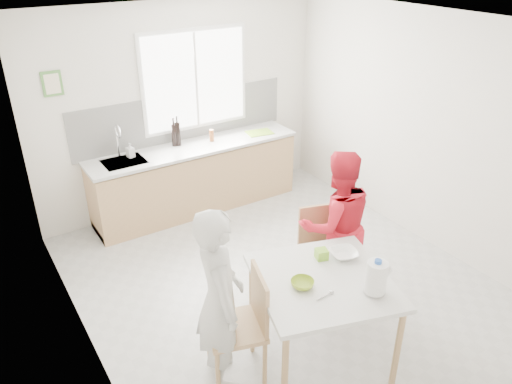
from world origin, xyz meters
The scene contains 21 objects.
ground centered at (0.00, 0.00, 0.00)m, with size 4.50×4.50×0.00m, color #B7B7B2.
room_shell centered at (0.00, 0.00, 1.64)m, with size 4.50×4.50×4.50m.
window centered at (0.20, 2.23, 1.70)m, with size 1.50×0.06×1.30m.
backsplash centered at (0.00, 2.24, 1.23)m, with size 3.00×0.02×0.65m, color white.
picture_frame centered at (-1.55, 2.23, 1.90)m, with size 0.22×0.03×0.28m.
kitchen_counter centered at (0.00, 1.95, 0.42)m, with size 2.84×0.64×1.37m.
dining_table centered at (-0.33, -1.09, 0.75)m, with size 1.36×1.36×0.84m.
chair_left centered at (-0.97, -0.89, 0.55)m, with size 0.57×0.57×0.99m.
chair_far centered at (0.25, -0.40, 0.54)m, with size 0.56×0.56×0.98m.
person_white centered at (-1.16, -0.83, 0.81)m, with size 0.59×0.39×1.63m, color silver.
person_red centered at (0.38, -0.43, 0.80)m, with size 0.77×0.60×1.59m, color red.
bowl_green centered at (-0.54, -1.07, 0.87)m, with size 0.19×0.19×0.06m, color #93B429.
bowl_white centered at (0.03, -0.93, 0.87)m, with size 0.24×0.24×0.06m, color white.
milk_jug centered at (-0.10, -1.45, 1.00)m, with size 0.23×0.17×0.30m.
green_box centered at (-0.15, -0.85, 0.88)m, with size 0.10×0.10×0.09m, color #7FBF2C.
spoon centered at (-0.47, -1.27, 0.85)m, with size 0.01×0.01×0.16m, color #A5A5AA.
cutting_board centered at (0.97, 1.89, 0.93)m, with size 0.35×0.25×0.01m, color #8CC32D.
wine_bottle_a centered at (-0.16, 2.08, 1.08)m, with size 0.07×0.07×0.32m, color black.
wine_bottle_b centered at (-0.21, 2.09, 1.07)m, with size 0.07×0.07×0.30m, color black.
jar_amber centered at (0.27, 1.97, 1.00)m, with size 0.06×0.06×0.16m, color #9A5021.
soap_bottle centered at (-0.83, 2.04, 1.01)m, with size 0.08×0.08×0.18m, color #999999.
Camera 1 is at (-2.59, -3.59, 3.36)m, focal length 35.00 mm.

